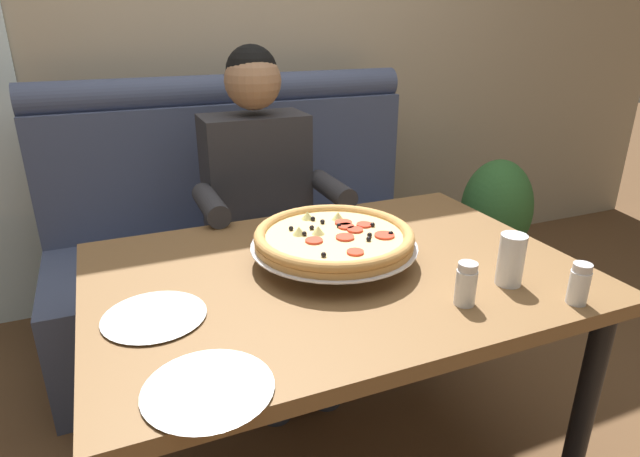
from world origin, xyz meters
TOP-DOWN VIEW (x-y plane):
  - back_wall_with_window at (0.00, 1.50)m, footprint 6.00×0.12m
  - booth_bench at (0.00, 0.93)m, footprint 1.67×0.78m
  - dining_table at (0.00, 0.00)m, footprint 1.32×0.92m
  - diner_main at (0.00, 0.66)m, footprint 0.54×0.64m
  - pizza at (0.01, 0.04)m, footprint 0.46×0.46m
  - shaker_pepper_flakes at (0.46, -0.39)m, footprint 0.05×0.05m
  - shaker_parmesan at (0.21, -0.29)m, footprint 0.05×0.05m
  - plate_near_left at (-0.49, -0.07)m, footprint 0.24×0.24m
  - plate_near_right at (-0.43, -0.37)m, footprint 0.25×0.25m
  - drinking_glass at (0.38, -0.25)m, footprint 0.07×0.07m
  - potted_plant at (1.29, 0.83)m, footprint 0.36×0.36m

SIDE VIEW (x-z plane):
  - potted_plant at x=1.29m, z-range 0.04..0.74m
  - booth_bench at x=0.00m, z-range -0.17..0.96m
  - dining_table at x=0.00m, z-range 0.28..1.00m
  - diner_main at x=0.00m, z-range 0.07..1.35m
  - plate_near_left at x=-0.49m, z-range 0.72..0.74m
  - plate_near_right at x=-0.43m, z-range 0.72..0.74m
  - shaker_pepper_flakes at x=0.46m, z-range 0.71..0.82m
  - shaker_parmesan at x=0.21m, z-range 0.71..0.82m
  - drinking_glass at x=0.38m, z-range 0.71..0.85m
  - pizza at x=0.01m, z-range 0.74..0.85m
  - back_wall_with_window at x=0.00m, z-range 0.00..2.80m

